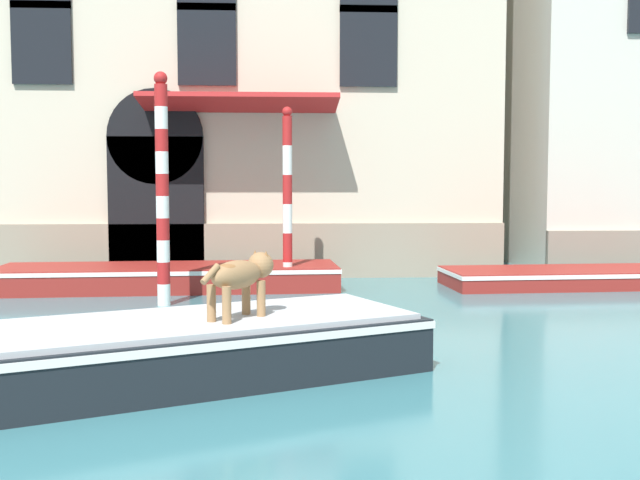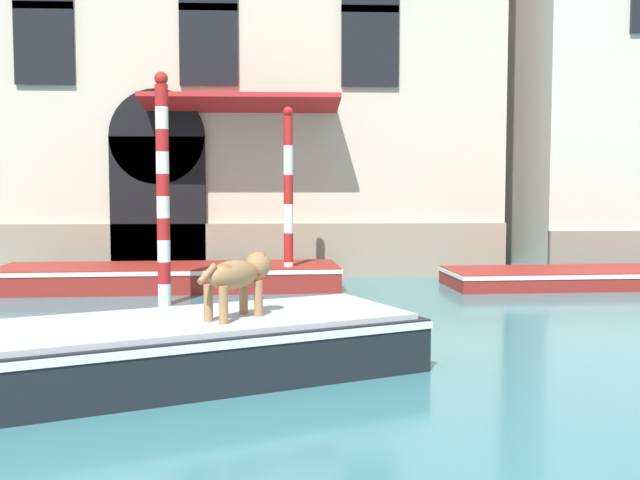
# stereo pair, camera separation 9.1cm
# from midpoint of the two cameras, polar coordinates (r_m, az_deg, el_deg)

# --- Properties ---
(palazzo_left) EXTENTS (13.38, 7.40, 12.33)m
(palazzo_left) POSITION_cam_midpoint_polar(r_m,az_deg,el_deg) (20.30, -7.95, 15.70)
(palazzo_left) COLOR beige
(palazzo_left) RESTS_ON ground_plane
(boat_foreground) EXTENTS (8.27, 5.04, 0.65)m
(boat_foreground) POSITION_cam_midpoint_polar(r_m,az_deg,el_deg) (8.04, -20.91, -8.65)
(boat_foreground) COLOR black
(boat_foreground) RESTS_ON ground_plane
(dog_on_deck) EXTENTS (0.76, 0.90, 0.72)m
(dog_on_deck) POSITION_cam_midpoint_polar(r_m,az_deg,el_deg) (8.16, -6.33, -2.68)
(dog_on_deck) COLOR #997047
(dog_on_deck) RESTS_ON boat_foreground
(boat_moored_near_palazzo) EXTENTS (6.85, 2.23, 0.48)m
(boat_moored_near_palazzo) POSITION_cam_midpoint_polar(r_m,az_deg,el_deg) (15.38, -11.58, -2.75)
(boat_moored_near_palazzo) COLOR maroon
(boat_moored_near_palazzo) RESTS_ON ground_plane
(boat_moored_far) EXTENTS (5.25, 2.11, 0.36)m
(boat_moored_far) POSITION_cam_midpoint_polar(r_m,az_deg,el_deg) (16.35, 18.34, -2.68)
(boat_moored_far) COLOR maroon
(boat_moored_far) RESTS_ON ground_plane
(mooring_pole_0) EXTENTS (0.23, 0.23, 4.03)m
(mooring_pole_0) POSITION_cam_midpoint_polar(r_m,az_deg,el_deg) (13.20, -12.12, 3.84)
(mooring_pole_0) COLOR white
(mooring_pole_0) RESTS_ON ground_plane
(mooring_pole_3) EXTENTS (0.20, 0.20, 3.62)m
(mooring_pole_3) POSITION_cam_midpoint_polar(r_m,az_deg,el_deg) (14.75, -2.68, 3.16)
(mooring_pole_3) COLOR white
(mooring_pole_3) RESTS_ON ground_plane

